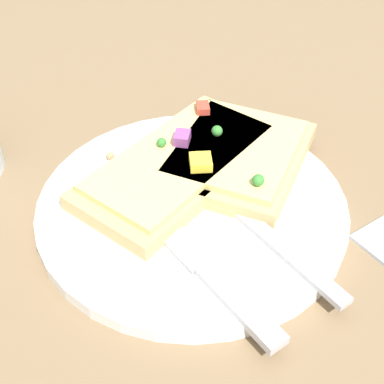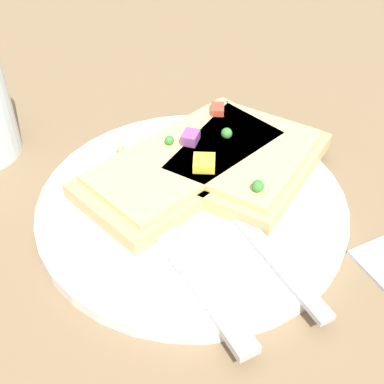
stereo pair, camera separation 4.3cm
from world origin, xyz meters
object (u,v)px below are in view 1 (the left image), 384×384
pizza_slice_main (180,163)px  pizza_slice_corner (237,154)px  fork (228,202)px  plate (192,206)px  knife (197,260)px

pizza_slice_main → pizza_slice_corner: (0.02, 0.05, -0.00)m
pizza_slice_main → fork: bearing=-98.1°
pizza_slice_main → plate: bearing=-126.8°
knife → pizza_slice_corner: pizza_slice_corner is taller
pizza_slice_corner → pizza_slice_main: bearing=126.7°
plate → fork: bearing=49.3°
knife → pizza_slice_main: 0.11m
pizza_slice_main → pizza_slice_corner: bearing=-38.5°
knife → pizza_slice_main: bearing=-28.0°
plate → pizza_slice_main: 0.04m
plate → knife: size_ratio=1.22×
pizza_slice_main → pizza_slice_corner: same height
plate → knife: knife is taller
plate → knife: bearing=-31.1°
fork → knife: bearing=121.8°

